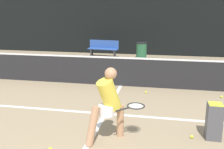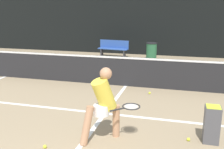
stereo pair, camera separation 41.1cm
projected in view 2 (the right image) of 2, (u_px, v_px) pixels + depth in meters
name	position (u px, v px, depth m)	size (l,w,h in m)	color
court_service_line	(105.00, 113.00, 6.24)	(8.25, 0.10, 0.01)	white
court_center_mark	(102.00, 118.00, 5.99)	(0.10, 5.22, 0.01)	white
net	(126.00, 71.00, 8.31)	(11.09, 0.09, 1.07)	slate
fence_back	(150.00, 19.00, 13.54)	(24.00, 0.06, 3.72)	black
player_practicing	(104.00, 102.00, 4.83)	(1.13, 0.80, 1.41)	tan
tennis_ball_scattered_0	(45.00, 147.00, 4.69)	(0.07, 0.07, 0.07)	#D1E033
tennis_ball_scattered_3	(188.00, 139.00, 4.95)	(0.07, 0.07, 0.07)	#D1E033
tennis_ball_scattered_4	(150.00, 93.00, 7.64)	(0.07, 0.07, 0.07)	#D1E033
ball_hopper	(212.00, 123.00, 4.84)	(0.28, 0.28, 0.71)	#4C4C51
courtside_bench	(113.00, 48.00, 13.18)	(1.57, 0.56, 0.86)	#2D519E
trash_bin	(151.00, 51.00, 12.60)	(0.52, 0.52, 0.82)	#28603D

